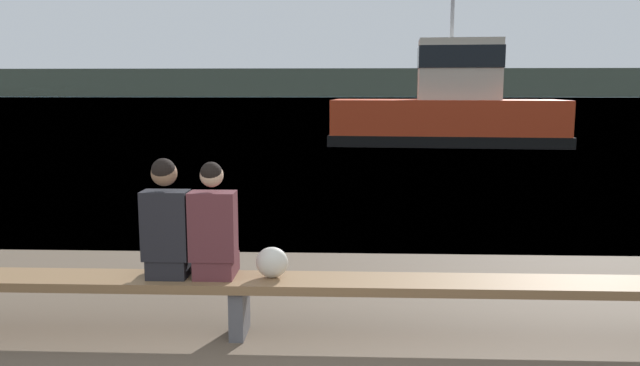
{
  "coord_description": "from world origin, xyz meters",
  "views": [
    {
      "loc": [
        0.5,
        -2.75,
        2.04
      ],
      "look_at": [
        0.17,
        5.21,
        0.84
      ],
      "focal_mm": 35.0,
      "sensor_mm": 36.0,
      "label": 1
    }
  ],
  "objects_px": {
    "person_left": "(167,225)",
    "tugboat_red": "(449,112)",
    "bench_main": "(239,287)",
    "shopping_bag": "(272,262)",
    "person_right": "(214,229)"
  },
  "relations": [
    {
      "from": "shopping_bag",
      "to": "tugboat_red",
      "type": "distance_m",
      "value": 19.05
    },
    {
      "from": "person_right",
      "to": "person_left",
      "type": "bearing_deg",
      "value": -179.73
    },
    {
      "from": "tugboat_red",
      "to": "shopping_bag",
      "type": "bearing_deg",
      "value": 171.34
    },
    {
      "from": "person_right",
      "to": "bench_main",
      "type": "bearing_deg",
      "value": -1.45
    },
    {
      "from": "bench_main",
      "to": "person_right",
      "type": "distance_m",
      "value": 0.53
    },
    {
      "from": "bench_main",
      "to": "shopping_bag",
      "type": "height_order",
      "value": "shopping_bag"
    },
    {
      "from": "person_right",
      "to": "tugboat_red",
      "type": "height_order",
      "value": "tugboat_red"
    },
    {
      "from": "person_left",
      "to": "tugboat_red",
      "type": "distance_m",
      "value": 19.28
    },
    {
      "from": "person_right",
      "to": "shopping_bag",
      "type": "relative_size",
      "value": 3.64
    },
    {
      "from": "tugboat_red",
      "to": "bench_main",
      "type": "bearing_deg",
      "value": 170.56
    },
    {
      "from": "shopping_bag",
      "to": "tugboat_red",
      "type": "relative_size",
      "value": 0.03
    },
    {
      "from": "bench_main",
      "to": "tugboat_red",
      "type": "distance_m",
      "value": 19.15
    },
    {
      "from": "bench_main",
      "to": "person_left",
      "type": "height_order",
      "value": "person_left"
    },
    {
      "from": "person_right",
      "to": "shopping_bag",
      "type": "distance_m",
      "value": 0.56
    },
    {
      "from": "person_left",
      "to": "shopping_bag",
      "type": "xyz_separation_m",
      "value": [
        0.86,
        0.02,
        -0.31
      ]
    }
  ]
}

